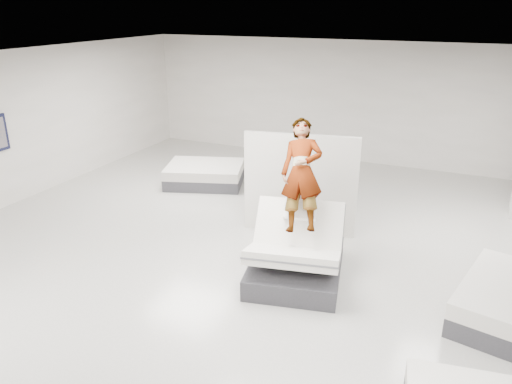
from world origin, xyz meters
TOP-DOWN VIEW (x-y plane):
  - room at (0.00, 0.00)m, footprint 14.00×14.04m
  - hero_bed at (0.65, 0.46)m, footprint 1.72×2.08m
  - person at (0.59, 0.79)m, footprint 1.00×1.86m
  - remote at (0.87, 0.49)m, footprint 0.08×0.15m
  - divider_panel at (0.14, 2.06)m, footprint 2.08×0.48m
  - flat_bed_left_far at (-2.81, 3.67)m, footprint 2.09×1.81m

SIDE VIEW (x-z plane):
  - flat_bed_left_far at x=-2.81m, z-range 0.00..0.48m
  - hero_bed at x=0.65m, z-range -0.24..0.99m
  - divider_panel at x=0.14m, z-range 0.00..1.90m
  - remote at x=0.87m, z-range 0.98..1.06m
  - person at x=0.59m, z-range 0.59..1.91m
  - room at x=0.00m, z-range 0.00..3.20m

